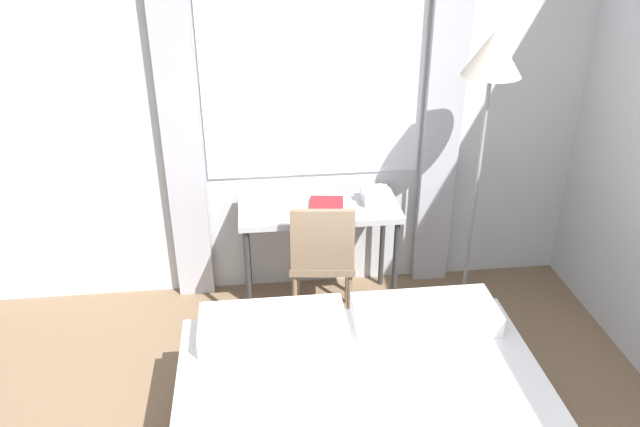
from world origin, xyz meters
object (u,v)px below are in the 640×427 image
desk (319,217)px  book (327,204)px  desk_chair (322,255)px  telephone (374,195)px  standing_lamp (490,79)px

desk → book: (0.05, -0.01, 0.09)m
desk_chair → telephone: bearing=40.6°
standing_lamp → telephone: 1.00m
book → desk_chair: bearing=-104.0°
desk → desk_chair: size_ratio=1.14×
desk_chair → desk: bearing=95.7°
desk → book: 0.11m
standing_lamp → telephone: bearing=165.0°
telephone → book: 0.31m
telephone → book: telephone is taller
telephone → desk: bearing=-176.7°
desk_chair → telephone: 0.52m
telephone → desk_chair: bearing=-146.1°
desk_chair → standing_lamp: size_ratio=0.48×
standing_lamp → telephone: (-0.61, 0.16, -0.77)m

